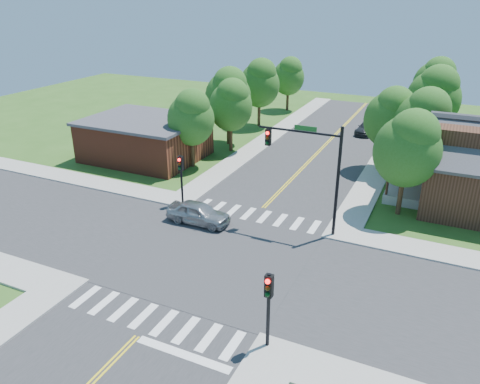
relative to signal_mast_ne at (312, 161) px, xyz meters
The scene contains 25 objects.
ground 8.37m from the signal_mast_ne, 125.00° to the right, with size 100.00×100.00×0.00m, color #2E551A.
road_ns 8.36m from the signal_mast_ne, 125.00° to the right, with size 10.00×90.00×0.04m, color #2D2D30.
road_ew 8.36m from the signal_mast_ne, 125.00° to the right, with size 90.00×10.00×0.04m, color #2D2D30.
intersection_patch 8.37m from the signal_mast_ne, 125.00° to the right, with size 10.20×10.20×0.06m, color #2D2D30.
sidewalk_nw 22.73m from the signal_mast_ne, 152.60° to the left, with size 40.00×40.00×0.14m.
crosswalk_north 6.23m from the signal_mast_ne, behind, with size 8.85×2.00×0.01m.
crosswalk_south 13.32m from the signal_mast_ne, 108.36° to the right, with size 8.85×2.00×0.01m.
centerline 8.34m from the signal_mast_ne, 125.00° to the right, with size 0.30×90.00×0.01m.
stop_bar 14.12m from the signal_mast_ne, 96.11° to the right, with size 4.60×0.45×0.09m, color white.
signal_mast_ne is the anchor object (origin of this frame).
signal_pole_se 11.55m from the signal_mast_ne, 81.44° to the right, with size 0.34×0.42×3.80m.
signal_pole_nw 9.76m from the signal_mast_ne, behind, with size 0.34×0.42×3.80m.
building_nw 19.87m from the signal_mast_ne, 157.21° to the left, with size 10.40×8.40×3.73m.
tree_e_a 7.19m from the signal_mast_ne, 45.09° to the left, with size 4.45×4.23×7.57m.
tree_e_b 13.36m from the signal_mast_ne, 66.42° to the left, with size 4.56×4.33×7.76m.
tree_e_c 21.16m from the signal_mast_ne, 74.98° to the left, with size 4.92×4.68×8.37m.
tree_e_d 30.07m from the signal_mast_ne, 80.46° to the left, with size 4.69×4.46×7.98m.
tree_w_a 14.84m from the signal_mast_ne, 150.37° to the left, with size 4.11×3.90×6.98m.
tree_w_b 19.66m from the signal_mast_ne, 131.43° to the left, with size 4.59×4.36×7.80m.
tree_w_c 25.69m from the signal_mast_ne, 119.94° to the left, with size 4.54×4.31×7.72m.
tree_w_d 33.43m from the signal_mast_ne, 111.94° to the left, with size 4.05×3.85×6.88m.
tree_house 13.80m from the signal_mast_ne, 78.63° to the left, with size 4.35×4.13×7.39m.
tree_bldg 17.34m from the signal_mast_ne, 132.70° to the left, with size 4.18×3.97×7.11m.
car_silver 8.35m from the signal_mast_ne, 163.31° to the right, with size 4.37×1.78×1.49m, color #A0A3A7.
car_dgrey 24.70m from the signal_mast_ne, 92.18° to the left, with size 2.22×4.54×1.27m, color #2B2C2F.
Camera 1 is at (11.37, -20.79, 14.49)m, focal length 35.00 mm.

